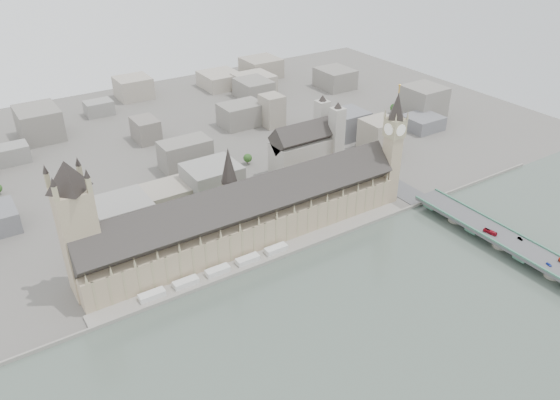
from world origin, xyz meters
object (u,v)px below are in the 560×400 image
victoria_tower (77,223)px  car_blue (549,264)px  elizabeth_tower (393,141)px  westminster_abbey (307,148)px  westminster_bridge (493,237)px  car_silver (520,239)px  red_bus_north (490,232)px  car_approach (388,168)px  palace_of_westminster (246,217)px

victoria_tower → car_blue: victoria_tower is taller
elizabeth_tower → westminster_abbey: size_ratio=1.58×
car_blue → westminster_bridge: bearing=97.8°
car_blue → westminster_abbey: bearing=114.2°
elizabeth_tower → car_silver: 126.83m
car_silver → victoria_tower: bearing=163.7°
red_bus_north → car_silver: red_bus_north is taller
westminster_abbey → red_bus_north: westminster_abbey is taller
victoria_tower → car_approach: victoria_tower is taller
palace_of_westminster → westminster_bridge: 195.05m
elizabeth_tower → victoria_tower: bearing=176.0°
elizabeth_tower → westminster_bridge: bearing=-75.9°
victoria_tower → westminster_abbey: bearing=16.5°
westminster_bridge → red_bus_north: size_ratio=29.93×
elizabeth_tower → red_bus_north: elizabeth_tower is taller
victoria_tower → car_silver: victoria_tower is taller
car_blue → palace_of_westminster: bearing=147.9°
elizabeth_tower → car_blue: elizabeth_tower is taller
red_bus_north → car_silver: 22.01m
car_blue → red_bus_north: bearing=104.4°
car_blue → car_approach: size_ratio=0.83×
westminster_bridge → red_bus_north: 8.80m
palace_of_westminster → victoria_tower: 126.41m
westminster_bridge → car_approach: car_approach is taller
elizabeth_tower → car_approach: 63.21m
palace_of_westminster → car_approach: palace_of_westminster is taller
palace_of_westminster → victoria_tower: victoria_tower is taller
victoria_tower → car_approach: bearing=2.6°
westminster_abbey → car_silver: size_ratio=15.48×
red_bus_north → car_approach: red_bus_north is taller
elizabeth_tower → palace_of_westminster: bearing=175.2°
victoria_tower → car_blue: (279.63, -163.55, -44.18)m
westminster_bridge → car_approach: bearing=88.0°
palace_of_westminster → red_bus_north: (156.22, -107.33, -10.94)m
westminster_abbey → red_bus_north: 188.63m
victoria_tower → car_blue: 326.95m
victoria_tower → red_bus_north: size_ratio=9.21×
westminster_bridge → car_blue: (-4.37, -50.05, 5.90)m
westminster_abbey → red_bus_north: bearing=-76.1°
elizabeth_tower → victoria_tower: size_ratio=1.07×
westminster_abbey → car_silver: westminster_abbey is taller
red_bus_north → car_blue: size_ratio=2.39×
victoria_tower → westminster_bridge: (284.00, -113.50, -50.08)m
palace_of_westminster → car_blue: bearing=-44.9°
car_blue → car_silver: 33.82m
westminster_abbey → car_blue: bearing=-78.6°
westminster_bridge → westminster_abbey: (-51.08, 182.50, 19.96)m
westminster_bridge → car_blue: size_ratio=71.52×
palace_of_westminster → victoria_tower: (-122.00, 6.30, 32.50)m
palace_of_westminster → car_silver: size_ratio=60.31×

